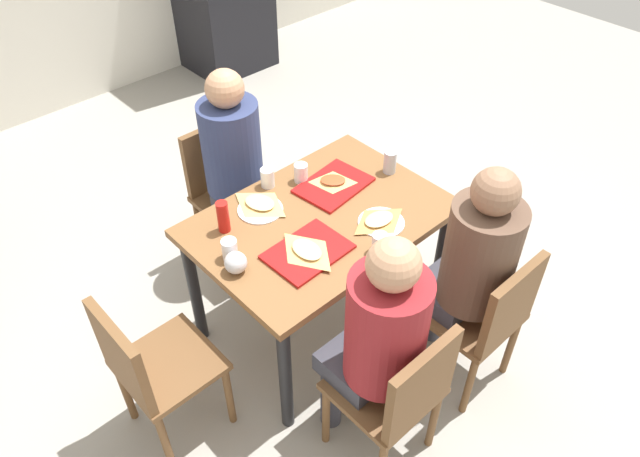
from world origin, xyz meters
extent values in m
cube|color=#9E998E|center=(0.00, 0.00, -0.01)|extent=(10.00, 10.00, 0.02)
cube|color=brown|center=(0.00, 0.00, 0.74)|extent=(1.20, 0.84, 0.04)
cylinder|color=black|center=(-0.54, -0.36, 0.36)|extent=(0.06, 0.06, 0.72)
cylinder|color=black|center=(0.54, -0.36, 0.36)|extent=(0.06, 0.06, 0.72)
cylinder|color=black|center=(-0.54, 0.36, 0.36)|extent=(0.06, 0.06, 0.72)
cylinder|color=black|center=(0.54, 0.36, 0.36)|extent=(0.06, 0.06, 0.72)
cube|color=brown|center=(-0.30, -0.72, 0.43)|extent=(0.40, 0.40, 0.03)
cube|color=brown|center=(-0.30, -0.90, 0.65)|extent=(0.38, 0.04, 0.40)
cylinder|color=brown|center=(-0.47, -0.55, 0.21)|extent=(0.04, 0.04, 0.42)
cylinder|color=brown|center=(-0.13, -0.55, 0.21)|extent=(0.04, 0.04, 0.42)
cylinder|color=brown|center=(-0.13, -0.89, 0.21)|extent=(0.04, 0.04, 0.42)
cube|color=brown|center=(0.30, -0.72, 0.43)|extent=(0.40, 0.40, 0.03)
cube|color=brown|center=(0.30, -0.90, 0.65)|extent=(0.38, 0.04, 0.40)
cylinder|color=brown|center=(0.13, -0.55, 0.21)|extent=(0.04, 0.04, 0.42)
cylinder|color=brown|center=(0.47, -0.55, 0.21)|extent=(0.04, 0.04, 0.42)
cylinder|color=brown|center=(0.13, -0.89, 0.21)|extent=(0.04, 0.04, 0.42)
cylinder|color=brown|center=(0.47, -0.89, 0.21)|extent=(0.04, 0.04, 0.42)
cube|color=brown|center=(0.00, 0.72, 0.43)|extent=(0.40, 0.40, 0.03)
cube|color=brown|center=(0.00, 0.90, 0.65)|extent=(0.38, 0.04, 0.40)
cylinder|color=brown|center=(0.17, 0.55, 0.21)|extent=(0.04, 0.04, 0.42)
cylinder|color=brown|center=(-0.17, 0.55, 0.21)|extent=(0.04, 0.04, 0.42)
cylinder|color=brown|center=(0.17, 0.89, 0.21)|extent=(0.04, 0.04, 0.42)
cylinder|color=brown|center=(-0.17, 0.89, 0.21)|extent=(0.04, 0.04, 0.42)
cube|color=brown|center=(-0.90, 0.00, 0.43)|extent=(0.40, 0.40, 0.03)
cube|color=brown|center=(-1.08, 0.00, 0.65)|extent=(0.04, 0.38, 0.40)
cylinder|color=brown|center=(-0.73, 0.17, 0.21)|extent=(0.04, 0.04, 0.42)
cylinder|color=brown|center=(-0.73, -0.17, 0.21)|extent=(0.04, 0.04, 0.42)
cylinder|color=brown|center=(-1.07, 0.17, 0.21)|extent=(0.04, 0.04, 0.42)
cylinder|color=brown|center=(-1.07, -0.17, 0.21)|extent=(0.04, 0.04, 0.42)
cylinder|color=#383842|center=(-0.38, -0.49, 0.22)|extent=(0.10, 0.10, 0.45)
cylinder|color=#383842|center=(-0.22, -0.49, 0.22)|extent=(0.10, 0.10, 0.45)
cube|color=#383842|center=(-0.30, -0.59, 0.50)|extent=(0.32, 0.28, 0.10)
cylinder|color=maroon|center=(-0.30, -0.70, 0.81)|extent=(0.32, 0.32, 0.52)
sphere|color=tan|center=(-0.30, -0.70, 1.16)|extent=(0.20, 0.20, 0.20)
cylinder|color=#383842|center=(0.22, -0.49, 0.22)|extent=(0.10, 0.10, 0.45)
cylinder|color=#383842|center=(0.38, -0.49, 0.22)|extent=(0.10, 0.10, 0.45)
cube|color=#383842|center=(0.30, -0.59, 0.50)|extent=(0.32, 0.28, 0.10)
cylinder|color=brown|center=(0.30, -0.70, 0.81)|extent=(0.32, 0.32, 0.52)
sphere|color=#8C664C|center=(0.30, -0.70, 1.16)|extent=(0.20, 0.20, 0.20)
cylinder|color=#383842|center=(0.08, 0.49, 0.22)|extent=(0.10, 0.10, 0.45)
cylinder|color=#383842|center=(-0.08, 0.49, 0.22)|extent=(0.10, 0.10, 0.45)
cube|color=#383842|center=(0.00, 0.59, 0.50)|extent=(0.32, 0.28, 0.10)
cylinder|color=navy|center=(0.00, 0.70, 0.81)|extent=(0.32, 0.32, 0.52)
sphere|color=tan|center=(0.00, 0.70, 1.16)|extent=(0.20, 0.20, 0.20)
cube|color=#B21414|center=(-0.21, -0.15, 0.77)|extent=(0.37, 0.27, 0.02)
cube|color=#B21414|center=(0.21, 0.13, 0.77)|extent=(0.39, 0.30, 0.02)
cylinder|color=white|center=(-0.18, 0.23, 0.77)|extent=(0.22, 0.22, 0.01)
cylinder|color=white|center=(0.18, -0.23, 0.77)|extent=(0.22, 0.22, 0.01)
pyramid|color=#DBAD60|center=(-0.22, -0.15, 0.79)|extent=(0.16, 0.23, 0.01)
ellipsoid|color=#D8C67F|center=(-0.22, -0.15, 0.80)|extent=(0.11, 0.16, 0.01)
pyramid|color=#DBAD60|center=(0.21, 0.14, 0.79)|extent=(0.22, 0.22, 0.01)
ellipsoid|color=#B74723|center=(0.21, 0.14, 0.80)|extent=(0.16, 0.15, 0.01)
pyramid|color=#DBAD60|center=(-0.16, 0.26, 0.78)|extent=(0.21, 0.25, 0.01)
ellipsoid|color=#D8C67F|center=(-0.16, 0.26, 0.79)|extent=(0.15, 0.18, 0.01)
pyramid|color=#C68C47|center=(0.17, -0.22, 0.78)|extent=(0.23, 0.16, 0.01)
ellipsoid|color=#D8C67F|center=(0.17, -0.22, 0.79)|extent=(0.16, 0.11, 0.01)
cylinder|color=white|center=(-0.03, 0.36, 0.81)|extent=(0.07, 0.07, 0.10)
cylinder|color=white|center=(0.03, -0.36, 0.81)|extent=(0.07, 0.07, 0.10)
cylinder|color=white|center=(-0.48, 0.06, 0.81)|extent=(0.07, 0.07, 0.10)
cylinder|color=white|center=(0.12, 0.27, 0.81)|extent=(0.07, 0.07, 0.10)
cylinder|color=#B7BCC6|center=(0.51, 0.02, 0.82)|extent=(0.07, 0.07, 0.12)
cylinder|color=red|center=(-0.39, 0.23, 0.84)|extent=(0.06, 0.06, 0.16)
sphere|color=silver|center=(-0.51, -0.02, 0.81)|extent=(0.10, 0.10, 0.10)
camera|label=1|loc=(-1.48, -1.61, 2.64)|focal=33.98mm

